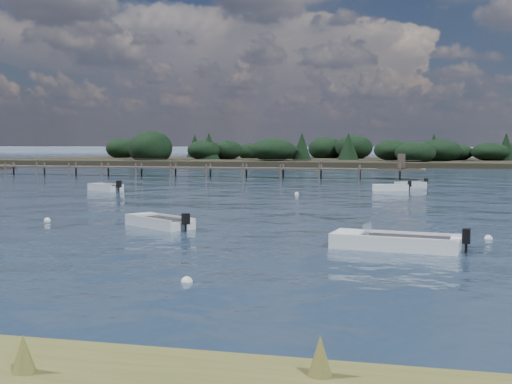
% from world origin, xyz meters
% --- Properties ---
extents(ground, '(400.00, 400.00, 0.00)m').
position_xyz_m(ground, '(0.00, 60.00, 0.00)').
color(ground, '#182638').
rests_on(ground, ground).
extents(shore_lip, '(160.00, 0.60, 0.30)m').
position_xyz_m(shore_lip, '(0.00, -12.20, 0.00)').
color(shore_lip, black).
rests_on(shore_lip, ground).
extents(dinghy_mid_grey, '(3.77, 3.15, 0.99)m').
position_xyz_m(dinghy_mid_grey, '(-6.39, 5.34, 0.13)').
color(dinghy_mid_grey, '#B6BCBD').
rests_on(dinghy_mid_grey, ground).
extents(tender_far_grey_b, '(2.86, 2.12, 0.99)m').
position_xyz_m(tender_far_grey_b, '(4.90, 34.80, 0.14)').
color(tender_far_grey_b, '#B6BCBD').
rests_on(tender_far_grey_b, ground).
extents(tender_far_grey, '(3.47, 2.63, 1.14)m').
position_xyz_m(tender_far_grey, '(-18.98, 25.35, 0.16)').
color(tender_far_grey, '#B6BCBD').
rests_on(tender_far_grey, ground).
extents(dinghy_mid_white_a, '(4.91, 2.30, 1.13)m').
position_xyz_m(dinghy_mid_white_a, '(4.13, 1.59, 0.15)').
color(dinghy_mid_white_a, white).
rests_on(dinghy_mid_white_a, ground).
extents(tender_far_white, '(3.09, 1.71, 1.03)m').
position_xyz_m(tender_far_white, '(3.31, 30.59, 0.15)').
color(tender_far_white, white).
rests_on(tender_far_white, ground).
extents(buoy_a, '(0.32, 0.32, 0.32)m').
position_xyz_m(buoy_a, '(-1.30, -5.41, 0.00)').
color(buoy_a, silver).
rests_on(buoy_a, ground).
extents(buoy_b, '(0.32, 0.32, 0.32)m').
position_xyz_m(buoy_b, '(7.74, 4.89, 0.00)').
color(buoy_b, silver).
rests_on(buoy_b, ground).
extents(buoy_c, '(0.32, 0.32, 0.32)m').
position_xyz_m(buoy_c, '(-12.62, 6.27, 0.00)').
color(buoy_c, silver).
rests_on(buoy_c, ground).
extents(buoy_e, '(0.32, 0.32, 0.32)m').
position_xyz_m(buoy_e, '(-3.45, 25.45, 0.00)').
color(buoy_e, silver).
rests_on(buoy_e, ground).
extents(jetty, '(64.50, 3.20, 3.40)m').
position_xyz_m(jetty, '(-21.74, 47.99, 0.98)').
color(jetty, '#50443B').
rests_on(jetty, ground).
extents(distant_haze, '(280.00, 20.00, 2.40)m').
position_xyz_m(distant_haze, '(-90.00, 230.00, 0.00)').
color(distant_haze, '#94A4B7').
rests_on(distant_haze, ground).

